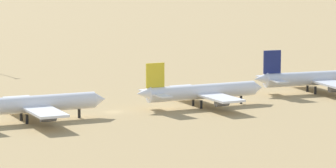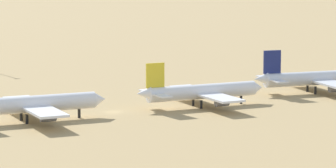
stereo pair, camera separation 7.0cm
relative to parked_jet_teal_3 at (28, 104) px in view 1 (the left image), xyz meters
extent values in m
plane|color=tan|center=(24.60, 1.44, -4.31)|extent=(4000.00, 4000.00, 0.00)
cylinder|color=white|center=(0.39, -0.05, 0.04)|extent=(33.41, 8.50, 4.14)
cone|color=white|center=(18.27, -2.44, 0.04)|extent=(3.60, 4.31, 3.94)
cube|color=white|center=(1.42, -0.19, -0.58)|extent=(11.37, 33.80, 0.58)
cylinder|color=slate|center=(3.48, 7.38, -2.03)|extent=(4.00, 2.75, 2.28)
cylinder|color=slate|center=(1.42, -8.03, -2.03)|extent=(4.00, 2.75, 2.28)
cylinder|color=black|center=(12.88, -1.72, -3.17)|extent=(0.73, 0.73, 2.28)
cylinder|color=black|center=(-0.82, 2.62, -3.17)|extent=(0.73, 0.73, 2.28)
cylinder|color=black|center=(-1.47, -2.31, -3.17)|extent=(0.73, 0.73, 2.28)
cylinder|color=white|center=(48.37, -4.05, -0.18)|extent=(31.73, 7.62, 3.94)
cone|color=white|center=(65.37, -6.07, -0.18)|extent=(3.37, 4.06, 3.74)
cone|color=white|center=(31.37, -2.03, 0.41)|extent=(4.30, 3.79, 3.35)
cube|color=yellow|center=(34.69, -2.42, 4.99)|extent=(5.14, 1.09, 6.40)
cube|color=white|center=(35.16, 1.48, 0.21)|extent=(3.92, 7.02, 0.35)
cube|color=white|center=(34.23, -6.33, 0.21)|extent=(3.92, 7.02, 0.35)
cube|color=white|center=(49.35, -4.16, -0.77)|extent=(10.36, 32.06, 0.55)
cylinder|color=slate|center=(51.20, 3.05, -2.15)|extent=(3.77, 2.57, 2.16)
cylinder|color=slate|center=(49.46, -11.61, -2.15)|extent=(3.77, 2.57, 2.16)
cylinder|color=black|center=(60.25, -5.46, -3.23)|extent=(0.69, 0.69, 2.16)
cylinder|color=black|center=(47.19, -1.53, -3.23)|extent=(0.69, 0.69, 2.16)
cylinder|color=black|center=(46.63, -6.22, -3.23)|extent=(0.69, 0.69, 2.16)
cylinder|color=silver|center=(90.87, -1.05, -0.01)|extent=(32.86, 11.27, 4.10)
cone|color=silver|center=(73.49, 2.91, 0.60)|extent=(4.77, 4.30, 3.48)
cube|color=navy|center=(76.89, 2.14, 5.36)|extent=(5.31, 1.68, 6.66)
cube|color=silver|center=(77.80, 6.13, 0.40)|extent=(4.74, 7.52, 0.37)
cube|color=silver|center=(75.98, -1.86, 0.40)|extent=(4.74, 7.52, 0.37)
cube|color=silver|center=(91.86, -1.27, -0.63)|extent=(14.06, 33.49, 0.57)
cylinder|color=slate|center=(94.57, 5.99, -2.06)|extent=(4.09, 3.01, 2.25)
cylinder|color=slate|center=(91.16, -8.99, -2.06)|extent=(4.09, 3.01, 2.25)
cylinder|color=black|center=(89.91, 1.69, -3.19)|extent=(0.72, 0.72, 2.25)
cylinder|color=black|center=(88.82, -3.10, -3.19)|extent=(0.72, 0.72, 2.25)
camera|label=1|loc=(-93.17, -210.96, 37.31)|focal=101.80mm
camera|label=2|loc=(-93.12, -210.99, 37.31)|focal=101.80mm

